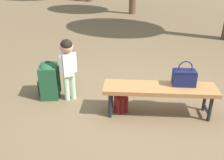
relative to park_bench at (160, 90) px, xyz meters
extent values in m
plane|color=brown|center=(0.33, -0.09, -0.39)|extent=(40.00, 40.00, 0.00)
cube|color=#9E6B3D|center=(0.00, 0.00, 0.03)|extent=(1.65, 0.71, 0.06)
cylinder|color=black|center=(0.66, 0.28, -0.20)|extent=(0.05, 0.05, 0.39)
cylinder|color=black|center=(0.71, 0.00, -0.20)|extent=(0.05, 0.05, 0.39)
cylinder|color=black|center=(-0.71, 0.00, -0.20)|extent=(0.05, 0.05, 0.39)
cylinder|color=black|center=(-0.66, -0.28, -0.20)|extent=(0.05, 0.05, 0.39)
cylinder|color=black|center=(0.69, 0.14, -0.29)|extent=(0.10, 0.28, 0.04)
cylinder|color=black|center=(-0.69, -0.14, -0.29)|extent=(0.10, 0.28, 0.04)
cube|color=#191E4C|center=(-0.32, -0.15, 0.17)|extent=(0.35, 0.24, 0.22)
cube|color=#131639|center=(-0.32, -0.15, 0.27)|extent=(0.32, 0.24, 0.02)
torus|color=#191E4C|center=(-0.32, -0.15, 0.33)|extent=(0.20, 0.06, 0.20)
cylinder|color=#B2D8B2|center=(1.47, -0.02, -0.18)|extent=(0.08, 0.08, 0.43)
cylinder|color=#B2D8B2|center=(1.38, -0.08, -0.18)|extent=(0.08, 0.08, 0.43)
ellipsoid|color=white|center=(1.48, -0.04, -0.37)|extent=(0.09, 0.10, 0.04)
ellipsoid|color=white|center=(1.40, -0.10, -0.37)|extent=(0.09, 0.10, 0.04)
cube|color=white|center=(1.43, -0.05, 0.22)|extent=(0.21, 0.20, 0.37)
cylinder|color=white|center=(1.51, 0.01, 0.24)|extent=(0.06, 0.06, 0.31)
cylinder|color=white|center=(1.34, -0.11, 0.24)|extent=(0.06, 0.06, 0.31)
sphere|color=tan|center=(1.43, -0.05, 0.51)|extent=(0.20, 0.20, 0.20)
sphere|color=black|center=(1.42, -0.04, 0.53)|extent=(0.19, 0.19, 0.19)
cube|color=#1E4C2D|center=(1.79, -0.06, -0.12)|extent=(0.39, 0.45, 0.55)
ellipsoid|color=#1E4C2D|center=(1.79, -0.06, 0.14)|extent=(0.37, 0.42, 0.12)
cube|color=#13311D|center=(1.93, -0.01, -0.20)|extent=(0.13, 0.26, 0.25)
cube|color=#13311D|center=(1.62, -0.04, -0.12)|extent=(0.04, 0.07, 0.47)
cube|color=#13311D|center=(1.67, -0.19, -0.12)|extent=(0.04, 0.07, 0.47)
torus|color=black|center=(1.79, -0.06, 0.19)|extent=(0.09, 0.04, 0.09)
cube|color=maroon|center=(0.54, 0.10, -0.26)|extent=(0.22, 0.21, 0.26)
ellipsoid|color=maroon|center=(0.54, 0.10, -0.14)|extent=(0.21, 0.20, 0.06)
cube|color=#4A1010|center=(0.59, 0.04, -0.30)|extent=(0.10, 0.09, 0.12)
cube|color=#4A1010|center=(0.52, 0.17, -0.26)|extent=(0.03, 0.03, 0.22)
cube|color=#4A1010|center=(0.46, 0.12, -0.26)|extent=(0.03, 0.03, 0.22)
torus|color=black|center=(0.54, 0.10, -0.12)|extent=(0.03, 0.04, 0.04)
camera|label=1|loc=(-0.20, 3.25, 1.70)|focal=40.64mm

